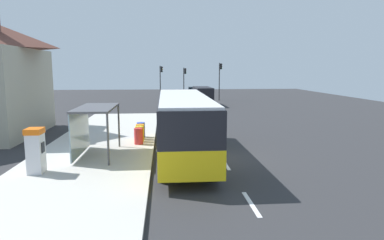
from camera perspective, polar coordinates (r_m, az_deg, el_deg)
ground_plane at (r=31.29m, az=0.23°, el=0.14°), size 56.00×92.00×0.04m
sidewalk_platform at (r=19.71m, az=-15.53°, el=-4.89°), size 6.20×30.00×0.18m
lane_stripe_seg_0 at (r=12.12m, az=9.92°, el=-13.70°), size 0.16×2.20×0.01m
lane_stripe_seg_1 at (r=16.74m, az=5.58°, el=-7.30°), size 0.16×2.20×0.01m
lane_stripe_seg_2 at (r=21.53m, az=3.21°, el=-3.68°), size 0.16×2.20×0.01m
lane_stripe_seg_3 at (r=26.40m, az=1.71°, el=-1.39°), size 0.16×2.20×0.01m
lane_stripe_seg_4 at (r=31.31m, az=0.69°, el=0.19°), size 0.16×2.20×0.01m
lane_stripe_seg_5 at (r=36.24m, az=-0.06°, el=1.34°), size 0.16×2.20×0.01m
lane_stripe_seg_6 at (r=41.19m, az=-0.62°, el=2.21°), size 0.16×2.20×0.01m
lane_stripe_seg_7 at (r=46.15m, az=-1.07°, el=2.90°), size 0.16×2.20×0.01m
bus at (r=17.57m, az=-1.51°, el=-0.37°), size 2.56×11.02×3.21m
white_van at (r=42.82m, az=1.83°, el=4.25°), size 2.16×5.26×2.30m
sedan_near at (r=51.42m, az=0.84°, el=4.36°), size 1.92×4.44×1.52m
sedan_far at (r=58.37m, az=0.18°, el=4.86°), size 1.96×4.46×1.52m
ticket_machine at (r=15.81m, az=-24.77°, el=-4.66°), size 0.66×0.76×1.94m
recycling_bin_red at (r=20.24m, az=-8.95°, el=-2.69°), size 0.52×0.52×0.95m
recycling_bin_yellow at (r=20.93m, az=-8.82°, el=-2.32°), size 0.52×0.52×0.95m
recycling_bin_orange at (r=21.61m, az=-8.69°, el=-1.97°), size 0.52×0.52×0.95m
recycling_bin_blue at (r=22.30m, az=-8.57°, el=-1.64°), size 0.52×0.52×0.95m
traffic_light_near_side at (r=49.99m, az=4.72°, el=7.42°), size 0.49×0.28×5.43m
traffic_light_far_side at (r=50.12m, az=-5.25°, el=7.13°), size 0.49×0.28×5.01m
traffic_light_median at (r=51.01m, az=-1.28°, el=7.01°), size 0.49×0.28×4.75m
bus_shelter at (r=17.89m, az=-16.73°, el=0.25°), size 1.80×4.00×2.50m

